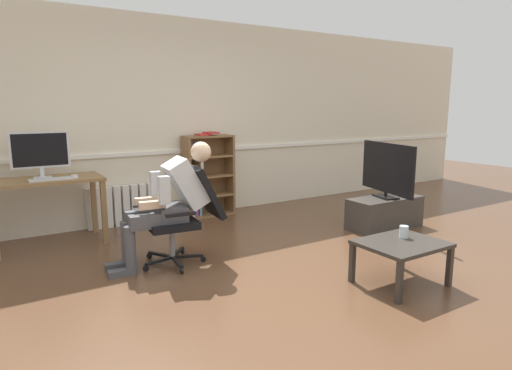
{
  "coord_description": "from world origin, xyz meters",
  "views": [
    {
      "loc": [
        -2.3,
        -3.04,
        1.54
      ],
      "look_at": [
        0.15,
        0.85,
        0.7
      ],
      "focal_mm": 30.53,
      "sensor_mm": 36.0,
      "label": 1
    }
  ],
  "objects_px": {
    "imac_monitor": "(40,151)",
    "radiator": "(122,206)",
    "bookshelf": "(205,176)",
    "tv_stand": "(385,212)",
    "computer_desk": "(47,189)",
    "tv_screen": "(387,169)",
    "office_chair": "(187,211)",
    "keyboard": "(51,179)",
    "computer_mouse": "(75,176)",
    "coffee_table": "(401,247)",
    "drinking_glass": "(404,232)",
    "person_seated": "(169,200)"
  },
  "relations": [
    {
      "from": "imac_monitor",
      "to": "radiator",
      "type": "bearing_deg",
      "value": 18.65
    },
    {
      "from": "bookshelf",
      "to": "tv_stand",
      "type": "xyz_separation_m",
      "value": [
        1.66,
        -1.79,
        -0.37
      ]
    },
    {
      "from": "computer_desk",
      "to": "tv_screen",
      "type": "bearing_deg",
      "value": -21.89
    },
    {
      "from": "office_chair",
      "to": "tv_screen",
      "type": "height_order",
      "value": "tv_screen"
    },
    {
      "from": "keyboard",
      "to": "computer_mouse",
      "type": "bearing_deg",
      "value": 4.72
    },
    {
      "from": "tv_stand",
      "to": "office_chair",
      "type": "bearing_deg",
      "value": 175.72
    },
    {
      "from": "bookshelf",
      "to": "keyboard",
      "type": "bearing_deg",
      "value": -167.94
    },
    {
      "from": "imac_monitor",
      "to": "office_chair",
      "type": "relative_size",
      "value": 0.62
    },
    {
      "from": "tv_stand",
      "to": "coffee_table",
      "type": "distance_m",
      "value": 1.85
    },
    {
      "from": "computer_desk",
      "to": "office_chair",
      "type": "relative_size",
      "value": 1.19
    },
    {
      "from": "computer_desk",
      "to": "imac_monitor",
      "type": "distance_m",
      "value": 0.42
    },
    {
      "from": "imac_monitor",
      "to": "tv_screen",
      "type": "height_order",
      "value": "imac_monitor"
    },
    {
      "from": "tv_stand",
      "to": "drinking_glass",
      "type": "distance_m",
      "value": 1.73
    },
    {
      "from": "tv_stand",
      "to": "drinking_glass",
      "type": "relative_size",
      "value": 9.32
    },
    {
      "from": "tv_stand",
      "to": "coffee_table",
      "type": "bearing_deg",
      "value": -134.36
    },
    {
      "from": "bookshelf",
      "to": "drinking_glass",
      "type": "distance_m",
      "value": 3.07
    },
    {
      "from": "person_seated",
      "to": "computer_mouse",
      "type": "bearing_deg",
      "value": -145.21
    },
    {
      "from": "bookshelf",
      "to": "tv_stand",
      "type": "bearing_deg",
      "value": -47.04
    },
    {
      "from": "computer_mouse",
      "to": "office_chair",
      "type": "xyz_separation_m",
      "value": [
        0.82,
        -1.18,
        -0.25
      ]
    },
    {
      "from": "keyboard",
      "to": "tv_screen",
      "type": "distance_m",
      "value": 3.93
    },
    {
      "from": "person_seated",
      "to": "imac_monitor",
      "type": "bearing_deg",
      "value": -139.47
    },
    {
      "from": "keyboard",
      "to": "drinking_glass",
      "type": "xyz_separation_m",
      "value": [
        2.51,
        -2.6,
        -0.33
      ]
    },
    {
      "from": "imac_monitor",
      "to": "coffee_table",
      "type": "bearing_deg",
      "value": -49.63
    },
    {
      "from": "keyboard",
      "to": "bookshelf",
      "type": "distance_m",
      "value": 2.08
    },
    {
      "from": "bookshelf",
      "to": "tv_screen",
      "type": "distance_m",
      "value": 2.45
    },
    {
      "from": "bookshelf",
      "to": "drinking_glass",
      "type": "bearing_deg",
      "value": -80.83
    },
    {
      "from": "imac_monitor",
      "to": "computer_mouse",
      "type": "distance_m",
      "value": 0.45
    },
    {
      "from": "keyboard",
      "to": "tv_screen",
      "type": "bearing_deg",
      "value": -20.15
    },
    {
      "from": "radiator",
      "to": "imac_monitor",
      "type": "bearing_deg",
      "value": -161.35
    },
    {
      "from": "imac_monitor",
      "to": "tv_stand",
      "type": "height_order",
      "value": "imac_monitor"
    },
    {
      "from": "person_seated",
      "to": "keyboard",
      "type": "bearing_deg",
      "value": -136.38
    },
    {
      "from": "computer_mouse",
      "to": "bookshelf",
      "type": "height_order",
      "value": "bookshelf"
    },
    {
      "from": "computer_desk",
      "to": "radiator",
      "type": "xyz_separation_m",
      "value": [
        0.9,
        0.39,
        -0.37
      ]
    },
    {
      "from": "keyboard",
      "to": "person_seated",
      "type": "height_order",
      "value": "person_seated"
    },
    {
      "from": "imac_monitor",
      "to": "radiator",
      "type": "relative_size",
      "value": 0.69
    },
    {
      "from": "drinking_glass",
      "to": "imac_monitor",
      "type": "bearing_deg",
      "value": 132.41
    },
    {
      "from": "tv_stand",
      "to": "coffee_table",
      "type": "xyz_separation_m",
      "value": [
        -1.29,
        -1.32,
        0.14
      ]
    },
    {
      "from": "keyboard",
      "to": "radiator",
      "type": "height_order",
      "value": "keyboard"
    },
    {
      "from": "tv_stand",
      "to": "drinking_glass",
      "type": "bearing_deg",
      "value": -133.39
    },
    {
      "from": "office_chair",
      "to": "keyboard",
      "type": "bearing_deg",
      "value": -131.77
    },
    {
      "from": "computer_desk",
      "to": "office_chair",
      "type": "height_order",
      "value": "office_chair"
    },
    {
      "from": "person_seated",
      "to": "tv_screen",
      "type": "bearing_deg",
      "value": 91.36
    },
    {
      "from": "bookshelf",
      "to": "computer_desk",
      "type": "bearing_deg",
      "value": -171.89
    },
    {
      "from": "person_seated",
      "to": "computer_desk",
      "type": "bearing_deg",
      "value": -138.65
    },
    {
      "from": "computer_mouse",
      "to": "drinking_glass",
      "type": "bearing_deg",
      "value": -49.04
    },
    {
      "from": "keyboard",
      "to": "bookshelf",
      "type": "xyz_separation_m",
      "value": [
        2.02,
        0.43,
        -0.2
      ]
    },
    {
      "from": "computer_mouse",
      "to": "person_seated",
      "type": "relative_size",
      "value": 0.08
    },
    {
      "from": "computer_desk",
      "to": "keyboard",
      "type": "height_order",
      "value": "keyboard"
    },
    {
      "from": "person_seated",
      "to": "tv_stand",
      "type": "distance_m",
      "value": 2.85
    },
    {
      "from": "computer_desk",
      "to": "office_chair",
      "type": "bearing_deg",
      "value": -49.96
    }
  ]
}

